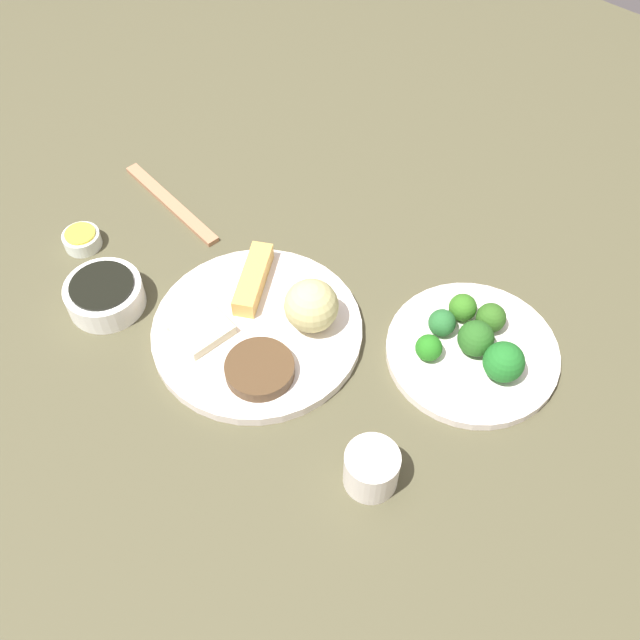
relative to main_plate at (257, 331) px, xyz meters
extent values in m
cube|color=#4D4931|center=(-0.01, -0.02, -0.02)|extent=(2.20, 2.20, 0.02)
cylinder|color=white|center=(0.00, 0.00, 0.00)|extent=(0.29, 0.29, 0.02)
sphere|color=tan|center=(-0.06, 0.05, 0.05)|extent=(0.07, 0.07, 0.07)
cube|color=gold|center=(-0.05, -0.06, 0.02)|extent=(0.12, 0.09, 0.03)
cube|color=beige|center=(0.06, -0.05, 0.02)|extent=(0.08, 0.08, 0.02)
cylinder|color=#4B341E|center=(0.05, 0.06, 0.02)|extent=(0.09, 0.09, 0.02)
cylinder|color=white|center=(-0.16, 0.25, 0.00)|extent=(0.24, 0.24, 0.01)
sphere|color=#265C1E|center=(-0.16, 0.25, 0.03)|extent=(0.05, 0.05, 0.05)
sphere|color=#2F5F1C|center=(-0.21, 0.24, 0.03)|extent=(0.04, 0.04, 0.04)
sphere|color=#1F6B24|center=(-0.15, 0.30, 0.03)|extent=(0.05, 0.05, 0.05)
sphere|color=#23721B|center=(-0.12, 0.21, 0.02)|extent=(0.04, 0.04, 0.04)
sphere|color=#26642D|center=(-0.16, 0.20, 0.02)|extent=(0.04, 0.04, 0.04)
sphere|color=#336F1D|center=(-0.20, 0.20, 0.03)|extent=(0.04, 0.04, 0.04)
cylinder|color=white|center=(0.10, -0.20, 0.01)|extent=(0.11, 0.11, 0.04)
cylinder|color=black|center=(0.10, -0.20, 0.03)|extent=(0.09, 0.09, 0.00)
cylinder|color=white|center=(0.05, -0.32, 0.00)|extent=(0.06, 0.06, 0.02)
cylinder|color=yellow|center=(0.05, -0.32, 0.02)|extent=(0.05, 0.05, 0.00)
cylinder|color=white|center=(0.07, 0.26, 0.02)|extent=(0.07, 0.07, 0.06)
cube|color=#AA7653|center=(-0.10, -0.28, 0.00)|extent=(0.05, 0.23, 0.01)
camera|label=1|loc=(0.40, 0.46, 0.82)|focal=41.16mm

